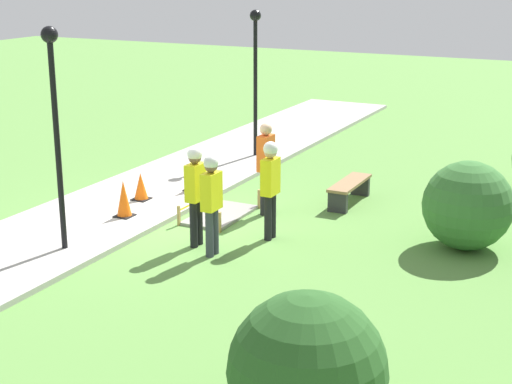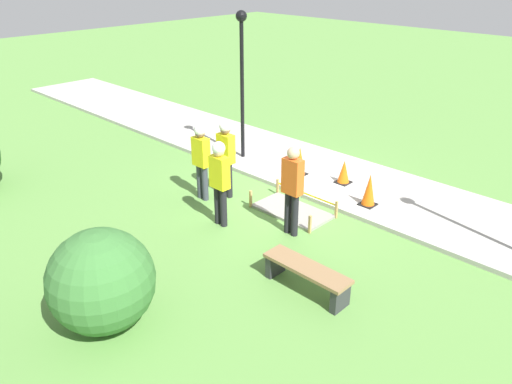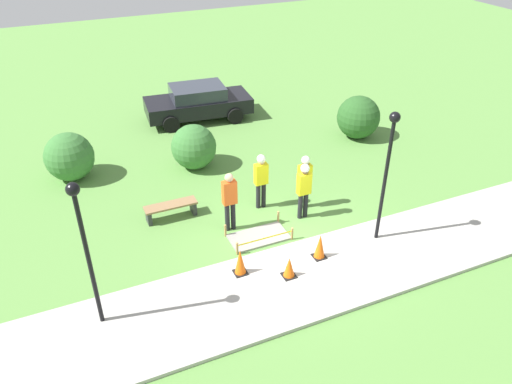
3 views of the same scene
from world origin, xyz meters
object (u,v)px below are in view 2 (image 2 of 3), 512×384
object	(u,v)px
traffic_cone_far_patch	(344,172)
worker_assistant	(226,152)
bystander_in_orange_shirt	(292,185)
traffic_cone_sidewalk_edge	(300,161)
lamppost_near	(242,64)
worker_supervisor	(201,156)
traffic_cone_near_patch	(369,190)
park_bench	(306,274)
worker_trainee	(220,176)

from	to	relation	value
traffic_cone_far_patch	worker_assistant	world-z (taller)	worker_assistant
bystander_in_orange_shirt	traffic_cone_sidewalk_edge	bearing A→B (deg)	-53.73
bystander_in_orange_shirt	worker_assistant	bearing A→B (deg)	-7.72
traffic_cone_far_patch	lamppost_near	xyz separation A→B (m)	(3.00, 0.46, 2.21)
traffic_cone_sidewalk_edge	lamppost_near	bearing A→B (deg)	3.20
traffic_cone_far_patch	worker_supervisor	world-z (taller)	worker_supervisor
traffic_cone_sidewalk_edge	worker_supervisor	size ratio (longest dim) A/B	0.41
traffic_cone_near_patch	bystander_in_orange_shirt	bearing A→B (deg)	75.69
park_bench	lamppost_near	distance (m)	6.46
worker_supervisor	lamppost_near	xyz separation A→B (m)	(1.07, -2.34, 1.53)
traffic_cone_far_patch	lamppost_near	distance (m)	3.75
park_bench	worker_assistant	world-z (taller)	worker_assistant
traffic_cone_far_patch	park_bench	bearing A→B (deg)	117.12
park_bench	lamppost_near	xyz separation A→B (m)	(4.99, -3.43, 2.26)
park_bench	worker_assistant	distance (m)	4.03
traffic_cone_far_patch	traffic_cone_sidewalk_edge	bearing A→B (deg)	17.97
traffic_cone_near_patch	traffic_cone_sidewalk_edge	distance (m)	2.19
park_bench	worker_assistant	xyz separation A→B (m)	(3.63, -1.57, 0.76)
traffic_cone_near_patch	park_bench	xyz separation A→B (m)	(-0.90, 3.28, -0.13)
worker_assistant	park_bench	bearing A→B (deg)	156.61
traffic_cone_far_patch	worker_supervisor	size ratio (longest dim) A/B	0.32
lamppost_near	traffic_cone_sidewalk_edge	bearing A→B (deg)	-176.80
worker_trainee	traffic_cone_sidewalk_edge	bearing A→B (deg)	-83.02
worker_supervisor	worker_assistant	world-z (taller)	worker_assistant
traffic_cone_sidewalk_edge	park_bench	world-z (taller)	traffic_cone_sidewalk_edge
traffic_cone_sidewalk_edge	lamppost_near	world-z (taller)	lamppost_near
traffic_cone_sidewalk_edge	worker_supervisor	distance (m)	2.66
worker_supervisor	lamppost_near	distance (m)	3.00
worker_assistant	bystander_in_orange_shirt	distance (m)	2.24
bystander_in_orange_shirt	lamppost_near	distance (m)	4.45
worker_trainee	park_bench	bearing A→B (deg)	168.51
worker_trainee	bystander_in_orange_shirt	world-z (taller)	bystander_in_orange_shirt
traffic_cone_far_patch	worker_trainee	bearing A→B (deg)	77.79
park_bench	lamppost_near	size ratio (longest dim) A/B	0.41
traffic_cone_near_patch	worker_trainee	size ratio (longest dim) A/B	0.40
traffic_cone_far_patch	worker_supervisor	bearing A→B (deg)	55.48
worker_assistant	traffic_cone_far_patch	bearing A→B (deg)	-125.29
worker_assistant	traffic_cone_near_patch	bearing A→B (deg)	-147.91
worker_assistant	bystander_in_orange_shirt	xyz separation A→B (m)	(-2.21, 0.30, -0.02)
traffic_cone_near_patch	worker_trainee	bearing A→B (deg)	56.46
worker_assistant	lamppost_near	distance (m)	2.75
traffic_cone_far_patch	worker_trainee	size ratio (longest dim) A/B	0.32
worker_assistant	worker_trainee	distance (m)	1.37
bystander_in_orange_shirt	traffic_cone_near_patch	bearing A→B (deg)	-104.31
worker_trainee	lamppost_near	xyz separation A→B (m)	(2.28, -2.88, 1.50)
worker_trainee	worker_supervisor	bearing A→B (deg)	-23.84
traffic_cone_sidewalk_edge	worker_trainee	distance (m)	3.07
traffic_cone_near_patch	bystander_in_orange_shirt	xyz separation A→B (m)	(0.51, 2.01, 0.60)
worker_trainee	bystander_in_orange_shirt	bearing A→B (deg)	-151.00
traffic_cone_sidewalk_edge	worker_trainee	world-z (taller)	worker_trainee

